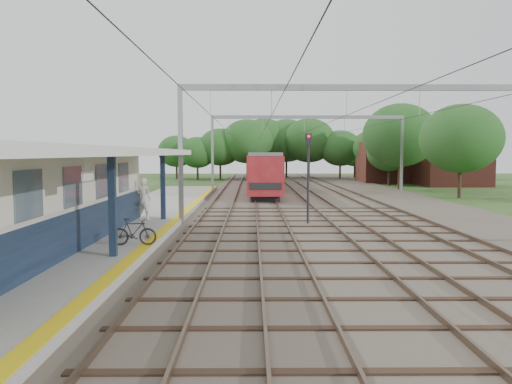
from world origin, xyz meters
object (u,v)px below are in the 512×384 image
object	(u,v)px
train	(261,169)
signal_post	(308,167)
person	(144,198)
bicycle	(134,232)

from	to	relation	value
train	signal_post	bearing A→B (deg)	-86.11
person	bicycle	distance (m)	7.26
signal_post	person	bearing A→B (deg)	-171.44
train	signal_post	size ratio (longest dim) A/B	7.36
bicycle	train	size ratio (longest dim) A/B	0.05
person	train	size ratio (longest dim) A/B	0.06
person	bicycle	world-z (taller)	person
person	signal_post	size ratio (longest dim) A/B	0.45
train	bicycle	bearing A→B (deg)	-98.52
train	signal_post	distance (m)	27.31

